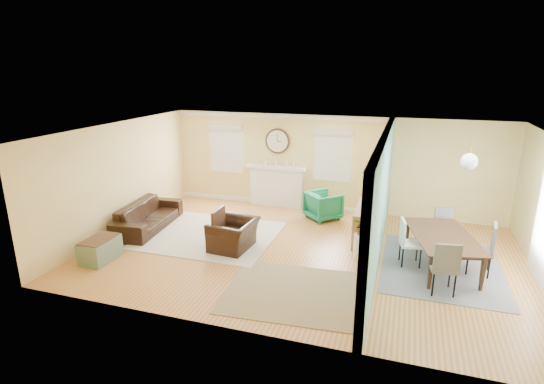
% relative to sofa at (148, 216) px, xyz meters
% --- Properties ---
extents(floor, '(9.00, 9.00, 0.00)m').
position_rel_sofa_xyz_m(floor, '(3.97, -0.24, -0.32)').
color(floor, '#B0642C').
rests_on(floor, ground).
extents(wall_back, '(9.00, 0.02, 2.60)m').
position_rel_sofa_xyz_m(wall_back, '(3.97, 2.76, 0.98)').
color(wall_back, '#E2B86C').
rests_on(wall_back, ground).
extents(wall_front, '(9.00, 0.02, 2.60)m').
position_rel_sofa_xyz_m(wall_front, '(3.97, -3.24, 0.98)').
color(wall_front, '#E2B86C').
rests_on(wall_front, ground).
extents(wall_left, '(0.02, 6.00, 2.60)m').
position_rel_sofa_xyz_m(wall_left, '(-0.53, -0.24, 0.98)').
color(wall_left, '#E2B86C').
rests_on(wall_left, ground).
extents(ceiling, '(9.00, 6.00, 0.02)m').
position_rel_sofa_xyz_m(ceiling, '(3.97, -0.24, 2.28)').
color(ceiling, white).
rests_on(ceiling, wall_back).
extents(partition, '(0.17, 6.00, 2.60)m').
position_rel_sofa_xyz_m(partition, '(5.49, 0.04, 1.04)').
color(partition, '#E2B86C').
rests_on(partition, ground).
extents(fireplace, '(1.70, 0.30, 1.17)m').
position_rel_sofa_xyz_m(fireplace, '(2.47, 2.63, 0.28)').
color(fireplace, white).
rests_on(fireplace, ground).
extents(wall_clock, '(0.70, 0.07, 0.70)m').
position_rel_sofa_xyz_m(wall_clock, '(2.47, 2.72, 1.53)').
color(wall_clock, '#4B311F').
rests_on(wall_clock, wall_back).
extents(window_left, '(1.05, 0.13, 1.42)m').
position_rel_sofa_xyz_m(window_left, '(0.92, 2.71, 1.34)').
color(window_left, white).
rests_on(window_left, wall_back).
extents(window_right, '(1.05, 0.13, 1.42)m').
position_rel_sofa_xyz_m(window_right, '(4.02, 2.71, 1.34)').
color(window_right, white).
rests_on(window_right, wall_back).
extents(pendant, '(0.30, 0.30, 0.55)m').
position_rel_sofa_xyz_m(pendant, '(6.97, -0.24, 1.88)').
color(pendant, gold).
rests_on(pendant, ceiling).
extents(rug_cream, '(3.04, 2.63, 0.02)m').
position_rel_sofa_xyz_m(rug_cream, '(1.65, 0.02, -0.31)').
color(rug_cream, beige).
rests_on(rug_cream, floor).
extents(rug_jute, '(2.59, 2.18, 0.01)m').
position_rel_sofa_xyz_m(rug_jute, '(4.24, -1.91, -0.31)').
color(rug_jute, '#9E8564').
rests_on(rug_jute, floor).
extents(rug_grey, '(2.25, 2.81, 0.01)m').
position_rel_sofa_xyz_m(rug_grey, '(6.75, -0.08, -0.31)').
color(rug_grey, slate).
rests_on(rug_grey, floor).
extents(sofa, '(1.07, 2.27, 0.64)m').
position_rel_sofa_xyz_m(sofa, '(0.00, 0.00, 0.00)').
color(sofa, black).
rests_on(sofa, floor).
extents(eames_chair, '(0.95, 1.07, 0.65)m').
position_rel_sofa_xyz_m(eames_chair, '(2.48, -0.50, 0.01)').
color(eames_chair, black).
rests_on(eames_chair, floor).
extents(green_chair, '(1.11, 1.11, 0.72)m').
position_rel_sofa_xyz_m(green_chair, '(3.95, 1.98, 0.04)').
color(green_chair, '#126639').
rests_on(green_chair, floor).
extents(trunk, '(0.51, 0.83, 0.47)m').
position_rel_sofa_xyz_m(trunk, '(0.10, -1.87, -0.08)').
color(trunk, slate).
rests_on(trunk, floor).
extents(credenza, '(0.50, 1.47, 0.80)m').
position_rel_sofa_xyz_m(credenza, '(5.17, 0.89, 0.08)').
color(credenza, '#9B714C').
rests_on(credenza, floor).
extents(tv, '(0.20, 1.11, 0.63)m').
position_rel_sofa_xyz_m(tv, '(5.16, 0.89, 0.80)').
color(tv, black).
rests_on(tv, credenza).
extents(garden_stool, '(0.32, 0.32, 0.48)m').
position_rel_sofa_xyz_m(garden_stool, '(5.16, -0.01, -0.08)').
color(garden_stool, white).
rests_on(garden_stool, floor).
extents(potted_plant, '(0.46, 0.45, 0.39)m').
position_rel_sofa_xyz_m(potted_plant, '(5.16, -0.01, 0.35)').
color(potted_plant, '#337F33').
rests_on(potted_plant, garden_stool).
extents(dining_table, '(1.53, 2.17, 0.69)m').
position_rel_sofa_xyz_m(dining_table, '(6.75, -0.08, 0.02)').
color(dining_table, '#4B311F').
rests_on(dining_table, floor).
extents(dining_chair_n, '(0.45, 0.45, 0.86)m').
position_rel_sofa_xyz_m(dining_chair_n, '(6.82, 0.99, 0.18)').
color(dining_chair_n, slate).
rests_on(dining_chair_n, floor).
extents(dining_chair_s, '(0.50, 0.50, 0.99)m').
position_rel_sofa_xyz_m(dining_chair_s, '(6.68, -1.10, 0.26)').
color(dining_chair_s, slate).
rests_on(dining_chair_s, floor).
extents(dining_chair_w, '(0.49, 0.49, 0.95)m').
position_rel_sofa_xyz_m(dining_chair_w, '(6.14, -0.14, 0.24)').
color(dining_chair_w, white).
rests_on(dining_chair_w, floor).
extents(dining_chair_e, '(0.52, 0.52, 1.04)m').
position_rel_sofa_xyz_m(dining_chair_e, '(7.39, -0.11, 0.29)').
color(dining_chair_e, slate).
rests_on(dining_chair_e, floor).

